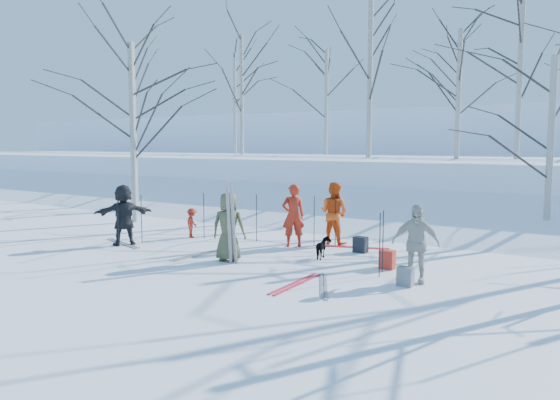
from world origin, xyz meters
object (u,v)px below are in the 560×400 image
Objects in this scene: skier_red_seated at (192,223)px; skier_cream_east at (415,243)px; skier_red_north at (293,215)px; skier_redor_behind at (334,213)px; backpack_dark at (360,245)px; skier_grey_west at (124,215)px; skier_olive_center at (229,227)px; backpack_grey at (405,277)px; backpack_red at (387,260)px; dog at (323,248)px.

skier_cream_east is at bearing -124.15° from skier_red_seated.
skier_red_north is at bearing 138.62° from skier_cream_east.
skier_red_seated is at bearing 24.33° from skier_redor_behind.
skier_cream_east is at bearing -44.08° from backpack_dark.
skier_grey_west is (-4.65, -3.35, -0.03)m from skier_redor_behind.
skier_redor_behind reaches higher than skier_olive_center.
backpack_grey is at bearing -113.43° from skier_cream_east.
skier_cream_east is (3.35, -2.82, -0.07)m from skier_redor_behind.
skier_grey_west is at bearing -155.26° from backpack_dark.
skier_red_north reaches higher than backpack_red.
backpack_dark is (1.14, -0.68, -0.66)m from skier_redor_behind.
skier_red_north is 1.81m from dog.
skier_redor_behind is at bearing 161.22° from skier_grey_west.
skier_red_north reaches higher than dog.
skier_redor_behind is 1.48m from backpack_dark.
backpack_red reaches higher than backpack_grey.
dog is (-2.62, 0.93, -0.53)m from skier_cream_east.
skier_red_north is 0.98× the size of skier_redor_behind.
skier_olive_center is at bearing -128.77° from backpack_dark.
skier_grey_west is 4.37× the size of backpack_grey.
skier_red_north is 4.22× the size of backpack_dark.
backpack_grey is (0.87, -1.18, -0.02)m from backpack_red.
backpack_dark is at bearing 130.59° from backpack_grey.
backpack_grey is at bearing -127.14° from skier_red_seated.
dog is 1.63× the size of backpack_grey.
backpack_grey is at bearing 137.21° from dog.
skier_red_north is at bearing 150.81° from backpack_grey.
backpack_dark is (-2.21, 2.14, -0.59)m from skier_cream_east.
backpack_red is at bearing 159.60° from dog.
skier_red_seated is 5.13m from backpack_dark.
skier_red_seated is 2.07m from skier_grey_west.
skier_redor_behind is 4.21m from skier_red_seated.
skier_cream_east reaches higher than dog.
backpack_red is 1.05× the size of backpack_dark.
dog is (0.73, -1.89, -0.59)m from skier_redor_behind.
skier_redor_behind reaches higher than backpack_dark.
backpack_grey is at bearing -49.41° from backpack_dark.
skier_redor_behind is 5.73m from skier_grey_west.
backpack_red is 1.87m from backpack_dark.
skier_redor_behind is at bearing -93.18° from skier_red_seated.
skier_grey_west is 3.96× the size of backpack_red.
backpack_red is at bearing 126.52° from backpack_grey.
dog reaches higher than backpack_red.
skier_red_north reaches higher than backpack_dark.
skier_grey_west is 2.68× the size of dog.
skier_red_north reaches higher than skier_olive_center.
skier_cream_east is 0.95× the size of skier_grey_west.
skier_grey_west is (-3.94, -2.38, -0.01)m from skier_red_north.
backpack_red is (3.14, -1.06, -0.63)m from skier_red_north.
skier_red_north is 3.38m from backpack_red.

